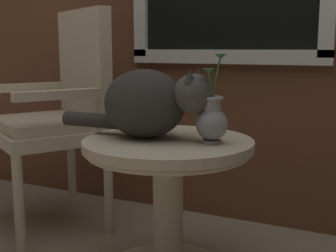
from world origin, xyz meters
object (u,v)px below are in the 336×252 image
at_px(wicker_side_table, 168,185).
at_px(cat, 149,103).
at_px(wicker_chair, 61,109).
at_px(pewter_vase_with_ivy, 212,119).

height_order(wicker_side_table, cat, cat).
relative_size(wicker_chair, cat, 1.71).
xyz_separation_m(cat, pewter_vase_with_ivy, (0.24, 0.01, -0.05)).
bearing_deg(wicker_chair, pewter_vase_with_ivy, -16.55).
bearing_deg(pewter_vase_with_ivy, cat, -177.11).
height_order(wicker_chair, cat, wicker_chair).
bearing_deg(cat, wicker_side_table, 4.46).
distance_m(wicker_chair, cat, 0.70).
bearing_deg(wicker_side_table, wicker_chair, 159.38).
height_order(wicker_side_table, wicker_chair, wicker_chair).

